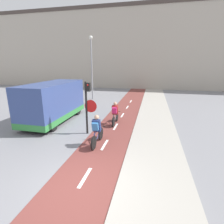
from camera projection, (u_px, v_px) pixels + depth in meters
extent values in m
plane|color=gray|center=(79.00, 188.00, 5.38)|extent=(120.00, 120.00, 0.00)
cube|color=brown|center=(79.00, 188.00, 5.38)|extent=(2.21, 60.00, 0.02)
cube|color=white|center=(85.00, 177.00, 5.84)|extent=(0.12, 1.10, 0.00)
cube|color=white|center=(105.00, 145.00, 8.19)|extent=(0.12, 1.10, 0.00)
cube|color=white|center=(116.00, 127.00, 10.54)|extent=(0.12, 1.10, 0.00)
cube|color=white|center=(122.00, 115.00, 12.88)|extent=(0.12, 1.10, 0.00)
cube|color=white|center=(127.00, 107.00, 15.23)|extent=(0.12, 1.10, 0.00)
cube|color=white|center=(131.00, 101.00, 17.58)|extent=(0.12, 1.10, 0.00)
cube|color=#A8A399|center=(156.00, 200.00, 4.88)|extent=(2.40, 60.00, 0.05)
cube|color=#B2A899|center=(141.00, 51.00, 27.15)|extent=(60.00, 5.00, 11.25)
cube|color=#473D38|center=(143.00, 8.00, 25.57)|extent=(60.00, 5.20, 0.50)
cylinder|color=black|center=(86.00, 108.00, 9.21)|extent=(0.11, 0.11, 2.82)
cube|color=black|center=(88.00, 87.00, 8.88)|extent=(0.20, 0.20, 0.44)
sphere|color=red|center=(88.00, 85.00, 8.74)|extent=(0.09, 0.09, 0.09)
cone|color=red|center=(91.00, 106.00, 9.12)|extent=(0.67, 0.01, 0.67)
cone|color=silver|center=(91.00, 106.00, 9.13)|extent=(0.60, 0.02, 0.60)
cylinder|color=gray|center=(92.00, 70.00, 18.00)|extent=(0.14, 0.14, 6.06)
sphere|color=silver|center=(91.00, 37.00, 17.15)|extent=(0.36, 0.36, 0.36)
cylinder|color=black|center=(94.00, 143.00, 7.70)|extent=(0.07, 0.63, 0.63)
cylinder|color=black|center=(101.00, 134.00, 8.74)|extent=(0.07, 0.63, 0.63)
cylinder|color=navy|center=(99.00, 133.00, 8.37)|extent=(0.04, 0.70, 0.39)
cylinder|color=navy|center=(95.00, 137.00, 7.89)|extent=(0.04, 0.37, 0.42)
cylinder|color=navy|center=(97.00, 131.00, 8.16)|extent=(0.04, 1.02, 0.07)
cylinder|color=navy|center=(95.00, 141.00, 7.90)|extent=(0.04, 0.42, 0.05)
cylinder|color=black|center=(101.00, 126.00, 8.63)|extent=(0.46, 0.03, 0.03)
cube|color=navy|center=(97.00, 125.00, 7.96)|extent=(0.36, 0.31, 0.59)
sphere|color=tan|center=(97.00, 117.00, 7.90)|extent=(0.22, 0.22, 0.22)
cylinder|color=#232328|center=(94.00, 134.00, 8.07)|extent=(0.04, 0.07, 0.40)
cylinder|color=#232328|center=(99.00, 135.00, 8.02)|extent=(0.04, 0.07, 0.40)
cube|color=#3370B2|center=(95.00, 126.00, 7.79)|extent=(0.28, 0.23, 0.39)
cylinder|color=black|center=(113.00, 122.00, 10.50)|extent=(0.07, 0.60, 0.60)
cylinder|color=black|center=(117.00, 117.00, 11.52)|extent=(0.07, 0.60, 0.60)
cylinder|color=slate|center=(116.00, 116.00, 11.16)|extent=(0.04, 0.69, 0.38)
cylinder|color=slate|center=(114.00, 118.00, 10.69)|extent=(0.04, 0.36, 0.40)
cylinder|color=slate|center=(115.00, 114.00, 10.96)|extent=(0.04, 1.01, 0.07)
cylinder|color=slate|center=(114.00, 121.00, 10.70)|extent=(0.04, 0.41, 0.05)
cylinder|color=black|center=(117.00, 111.00, 11.42)|extent=(0.46, 0.03, 0.03)
cube|color=maroon|center=(115.00, 110.00, 10.76)|extent=(0.36, 0.31, 0.59)
sphere|color=tan|center=(115.00, 104.00, 10.70)|extent=(0.22, 0.22, 0.22)
cylinder|color=#232328|center=(113.00, 116.00, 10.87)|extent=(0.04, 0.07, 0.38)
cylinder|color=#232328|center=(116.00, 117.00, 10.82)|extent=(0.04, 0.07, 0.38)
cube|color=#DB286B|center=(114.00, 110.00, 10.59)|extent=(0.28, 0.23, 0.39)
cube|color=#334784|center=(53.00, 100.00, 11.36)|extent=(2.02, 5.23, 2.27)
cube|color=#33843D|center=(55.00, 114.00, 11.62)|extent=(2.03, 5.24, 0.36)
cube|color=black|center=(71.00, 89.00, 13.70)|extent=(1.82, 0.04, 0.70)
cylinder|color=black|center=(56.00, 109.00, 13.43)|extent=(0.18, 0.70, 0.70)
cylinder|color=black|center=(78.00, 110.00, 13.04)|extent=(0.18, 0.70, 0.70)
cylinder|color=black|center=(25.00, 123.00, 10.24)|extent=(0.18, 0.70, 0.70)
cylinder|color=black|center=(53.00, 125.00, 9.85)|extent=(0.18, 0.70, 0.70)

